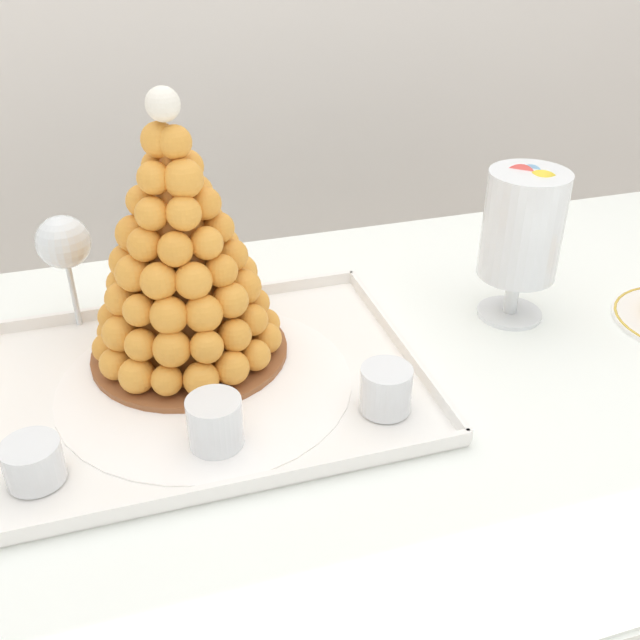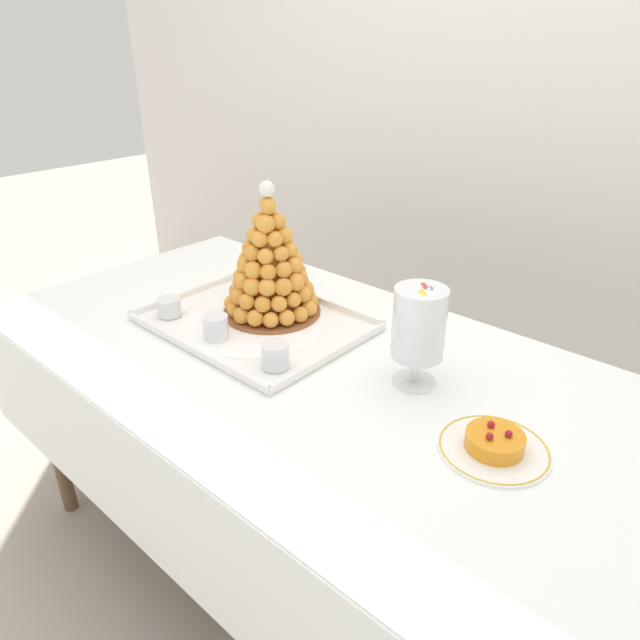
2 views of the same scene
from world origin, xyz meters
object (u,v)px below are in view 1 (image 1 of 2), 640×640
(croquembouche, at_px, (180,262))
(serving_tray, at_px, (206,383))
(macaron_goblet, at_px, (523,227))
(dessert_cup_mid_left, at_px, (215,424))
(wine_glass, at_px, (64,246))
(dessert_cup_centre, at_px, (386,390))
(dessert_cup_left, at_px, (34,463))

(croquembouche, bearing_deg, serving_tray, -82.90)
(serving_tray, distance_m, macaron_goblet, 0.48)
(dessert_cup_mid_left, bearing_deg, wine_glass, 114.43)
(serving_tray, xyz_separation_m, dessert_cup_centre, (0.20, -0.12, 0.03))
(serving_tray, bearing_deg, dessert_cup_centre, -30.56)
(croquembouche, bearing_deg, dessert_cup_mid_left, -89.42)
(dessert_cup_mid_left, height_order, wine_glass, wine_glass)
(croquembouche, xyz_separation_m, wine_glass, (-0.14, 0.12, -0.02))
(croquembouche, relative_size, macaron_goblet, 1.51)
(serving_tray, bearing_deg, macaron_goblet, 5.62)
(serving_tray, height_order, wine_glass, wine_glass)
(dessert_cup_mid_left, bearing_deg, serving_tray, 86.77)
(serving_tray, relative_size, macaron_goblet, 2.32)
(croquembouche, relative_size, dessert_cup_left, 5.65)
(dessert_cup_centre, xyz_separation_m, macaron_goblet, (0.26, 0.16, 0.11))
(macaron_goblet, bearing_deg, dessert_cup_mid_left, -160.52)
(macaron_goblet, bearing_deg, serving_tray, -174.38)
(dessert_cup_left, xyz_separation_m, macaron_goblet, (0.66, 0.17, 0.11))
(croquembouche, xyz_separation_m, dessert_cup_centre, (0.21, -0.19, -0.11))
(croquembouche, height_order, macaron_goblet, croquembouche)
(macaron_goblet, xyz_separation_m, wine_glass, (-0.61, 0.15, -0.01))
(macaron_goblet, distance_m, wine_glass, 0.63)
(serving_tray, distance_m, wine_glass, 0.28)
(dessert_cup_centre, distance_m, wine_glass, 0.48)
(dessert_cup_left, bearing_deg, dessert_cup_centre, 0.52)
(macaron_goblet, bearing_deg, croquembouche, 177.00)
(wine_glass, bearing_deg, dessert_cup_mid_left, -65.57)
(wine_glass, bearing_deg, dessert_cup_centre, -41.87)
(serving_tray, relative_size, croquembouche, 1.54)
(dessert_cup_mid_left, xyz_separation_m, dessert_cup_centre, (0.21, 0.00, -0.00))
(dessert_cup_left, distance_m, dessert_cup_centre, 0.40)
(croquembouche, height_order, dessert_cup_left, croquembouche)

